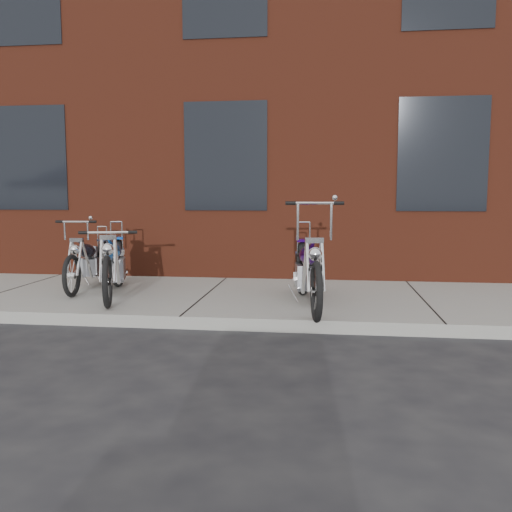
# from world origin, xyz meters

# --- Properties ---
(ground) EXTENTS (120.00, 120.00, 0.00)m
(ground) POSITION_xyz_m (0.00, 0.00, 0.00)
(ground) COLOR black
(ground) RESTS_ON ground
(sidewalk) EXTENTS (22.00, 3.00, 0.15)m
(sidewalk) POSITION_xyz_m (0.00, 1.50, 0.07)
(sidewalk) COLOR #979797
(sidewalk) RESTS_ON ground
(building_brick) EXTENTS (22.00, 10.00, 8.00)m
(building_brick) POSITION_xyz_m (0.00, 8.00, 4.00)
(building_brick) COLOR maroon
(building_brick) RESTS_ON ground
(chopper_purple) EXTENTS (0.60, 2.38, 1.34)m
(chopper_purple) POSITION_xyz_m (1.46, 0.81, 0.58)
(chopper_purple) COLOR black
(chopper_purple) RESTS_ON sidewalk
(chopper_blue) EXTENTS (0.85, 2.25, 1.01)m
(chopper_blue) POSITION_xyz_m (-1.27, 1.18, 0.57)
(chopper_blue) COLOR black
(chopper_blue) RESTS_ON sidewalk
(chopper_third) EXTENTS (0.51, 2.07, 1.05)m
(chopper_third) POSITION_xyz_m (-1.87, 1.77, 0.52)
(chopper_third) COLOR black
(chopper_third) RESTS_ON sidewalk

